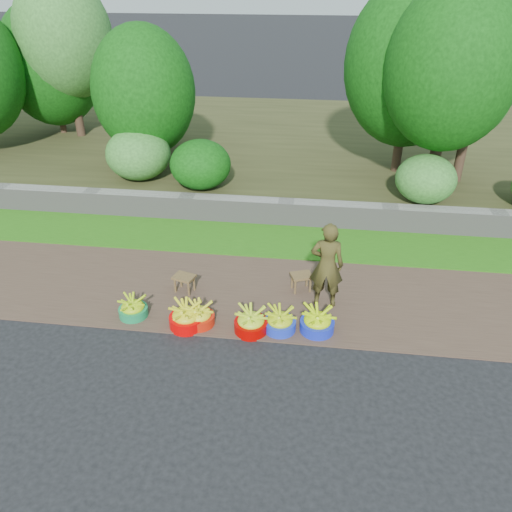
# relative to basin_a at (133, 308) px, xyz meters

# --- Properties ---
(ground_plane) EXTENTS (120.00, 120.00, 0.00)m
(ground_plane) POSITION_rel_basin_a_xyz_m (2.20, -0.37, -0.16)
(ground_plane) COLOR black
(ground_plane) RESTS_ON ground
(dirt_shoulder) EXTENTS (80.00, 2.50, 0.02)m
(dirt_shoulder) POSITION_rel_basin_a_xyz_m (2.20, 0.88, -0.15)
(dirt_shoulder) COLOR #4B372B
(dirt_shoulder) RESTS_ON ground
(grass_verge) EXTENTS (80.00, 1.50, 0.04)m
(grass_verge) POSITION_rel_basin_a_xyz_m (2.20, 2.88, -0.14)
(grass_verge) COLOR #2A7013
(grass_verge) RESTS_ON ground
(retaining_wall) EXTENTS (80.00, 0.35, 0.55)m
(retaining_wall) POSITION_rel_basin_a_xyz_m (2.20, 3.73, 0.12)
(retaining_wall) COLOR gray
(retaining_wall) RESTS_ON ground
(earth_bank) EXTENTS (80.00, 10.00, 0.50)m
(earth_bank) POSITION_rel_basin_a_xyz_m (2.20, 8.63, 0.09)
(earth_bank) COLOR #3A3B1D
(earth_bank) RESTS_ON ground
(vegetation) EXTENTS (37.04, 7.63, 4.43)m
(vegetation) POSITION_rel_basin_a_xyz_m (3.70, 6.70, 2.56)
(vegetation) COLOR #3C2A1D
(vegetation) RESTS_ON earth_bank
(basin_a) EXTENTS (0.47, 0.47, 0.35)m
(basin_a) POSITION_rel_basin_a_xyz_m (0.00, 0.00, 0.00)
(basin_a) COLOR #158047
(basin_a) RESTS_ON ground
(basin_b) EXTENTS (0.55, 0.55, 0.41)m
(basin_b) POSITION_rel_basin_a_xyz_m (0.93, -0.14, 0.03)
(basin_b) COLOR #D90102
(basin_b) RESTS_ON ground
(basin_c) EXTENTS (0.50, 0.50, 0.37)m
(basin_c) POSITION_rel_basin_a_xyz_m (1.11, -0.07, 0.01)
(basin_c) COLOR red
(basin_c) RESTS_ON ground
(basin_d) EXTENTS (0.53, 0.53, 0.39)m
(basin_d) POSITION_rel_basin_a_xyz_m (1.96, -0.13, 0.02)
(basin_d) COLOR #A40200
(basin_d) RESTS_ON ground
(basin_e) EXTENTS (0.51, 0.51, 0.38)m
(basin_e) POSITION_rel_basin_a_xyz_m (2.40, -0.05, 0.01)
(basin_e) COLOR #1A33CA
(basin_e) RESTS_ON ground
(basin_f) EXTENTS (0.54, 0.54, 0.40)m
(basin_f) POSITION_rel_basin_a_xyz_m (2.98, -0.00, 0.02)
(basin_f) COLOR #1629C4
(basin_f) RESTS_ON ground
(stool_left) EXTENTS (0.42, 0.36, 0.31)m
(stool_left) POSITION_rel_basin_a_xyz_m (0.66, 0.80, 0.11)
(stool_left) COLOR brown
(stool_left) RESTS_ON dirt_shoulder
(stool_right) EXTENTS (0.43, 0.38, 0.32)m
(stool_right) POSITION_rel_basin_a_xyz_m (2.68, 1.10, 0.11)
(stool_right) COLOR brown
(stool_right) RESTS_ON dirt_shoulder
(vendor_woman) EXTENTS (0.56, 0.38, 1.51)m
(vendor_woman) POSITION_rel_basin_a_xyz_m (3.09, 0.75, 0.62)
(vendor_woman) COLOR black
(vendor_woman) RESTS_ON dirt_shoulder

